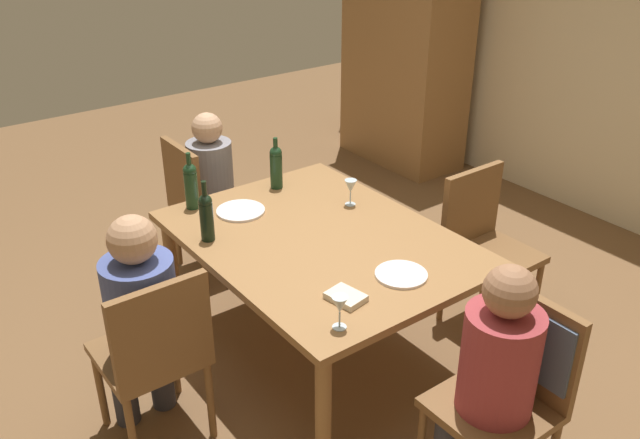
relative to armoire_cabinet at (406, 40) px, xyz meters
name	(u,v)px	position (x,y,z in m)	size (l,w,h in m)	color
ground_plane	(320,353)	(1.88, -2.34, -1.10)	(10.00, 10.00, 0.00)	brown
armoire_cabinet	(406,40)	(0.00, 0.00, 0.00)	(1.18, 0.62, 2.18)	olive
dining_table	(320,250)	(1.88, -2.34, -0.43)	(1.57, 1.17, 0.74)	olive
chair_near	(155,350)	(1.97, -3.30, -0.56)	(0.44, 0.44, 0.92)	brown
chair_right_end	(516,371)	(3.05, -2.21, -0.50)	(0.44, 0.46, 0.92)	brown
chair_left_end	(200,199)	(0.72, -2.42, -0.56)	(0.44, 0.44, 0.92)	brown
chair_far_right	(483,238)	(2.15, -1.37, -0.56)	(0.44, 0.44, 0.92)	brown
person_woman_host	(141,313)	(1.86, -3.30, -0.43)	(0.36, 0.31, 1.15)	#33333D
person_man_bearded	(493,374)	(3.05, -2.36, -0.44)	(0.31, 0.35, 1.13)	#33333D
person_man_guest	(215,180)	(0.72, -2.31, -0.46)	(0.29, 0.33, 1.09)	#33333D
wine_bottle_tall_green	(206,215)	(1.57, -2.80, -0.22)	(0.07, 0.07, 0.32)	black
wine_bottle_dark_red	(276,166)	(1.25, -2.18, -0.22)	(0.07, 0.07, 0.31)	#19381E
wine_bottle_short_olive	(191,184)	(1.19, -2.70, -0.21)	(0.07, 0.07, 0.32)	#19381E
wine_glass_near_left	(351,187)	(1.68, -1.98, -0.25)	(0.07, 0.07, 0.15)	silver
wine_glass_centre	(340,306)	(2.55, -2.73, -0.25)	(0.07, 0.07, 0.15)	silver
dinner_plate_host	(401,275)	(2.40, -2.26, -0.35)	(0.24, 0.24, 0.01)	white
dinner_plate_guest_left	(241,211)	(1.40, -2.51, -0.35)	(0.26, 0.26, 0.01)	white
folded_napkin	(346,297)	(2.41, -2.58, -0.34)	(0.16, 0.12, 0.03)	beige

